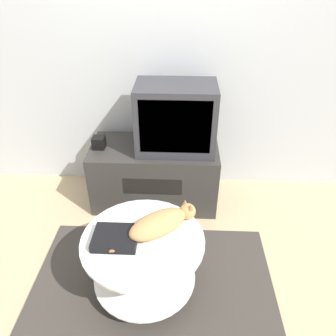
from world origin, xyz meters
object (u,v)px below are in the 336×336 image
(dvd_box, at_px, (115,238))
(cat, at_px, (161,223))
(tv, at_px, (176,118))
(speaker, at_px, (99,142))

(dvd_box, relative_size, cat, 0.51)
(tv, xyz_separation_m, dvd_box, (-0.33, -1.00, -0.33))
(tv, relative_size, cat, 1.22)
(dvd_box, distance_m, cat, 0.29)
(tv, distance_m, dvd_box, 1.10)
(tv, xyz_separation_m, cat, (-0.07, -0.89, -0.29))
(tv, relative_size, speaker, 6.27)
(cat, bearing_deg, tv, 48.71)
(speaker, height_order, cat, speaker)
(tv, height_order, dvd_box, tv)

